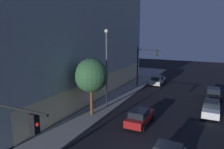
{
  "coord_description": "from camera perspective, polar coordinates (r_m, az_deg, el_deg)",
  "views": [
    {
      "loc": [
        -13.81,
        -4.47,
        9.25
      ],
      "look_at": [
        6.15,
        4.89,
        4.95
      ],
      "focal_mm": 35.51,
      "sensor_mm": 36.0,
      "label": 1
    }
  ],
  "objects": [
    {
      "name": "sidewalk_tree",
      "position": [
        23.96,
        -5.43,
        -0.27
      ],
      "size": [
        3.68,
        3.68,
        6.28
      ],
      "color": "brown",
      "rests_on": "sidewalk_corner"
    },
    {
      "name": "car_black",
      "position": [
        33.31,
        24.6,
        -4.64
      ],
      "size": [
        4.16,
        2.14,
        1.64
      ],
      "color": "black",
      "rests_on": "ground"
    },
    {
      "name": "street_lamp_sidewalk",
      "position": [
        26.47,
        -1.42,
        3.76
      ],
      "size": [
        0.44,
        0.44,
        9.36
      ],
      "color": "#565656",
      "rests_on": "sidewalk_corner"
    },
    {
      "name": "modern_building",
      "position": [
        36.11,
        -18.09,
        11.31
      ],
      "size": [
        33.9,
        21.34,
        19.68
      ],
      "color": "#4C4C51",
      "rests_on": "ground"
    },
    {
      "name": "car_white",
      "position": [
        27.24,
        24.2,
        -7.95
      ],
      "size": [
        4.19,
        2.01,
        1.65
      ],
      "color": "silver",
      "rests_on": "ground"
    },
    {
      "name": "car_red",
      "position": [
        22.82,
        7.17,
        -10.77
      ],
      "size": [
        4.49,
        2.05,
        1.61
      ],
      "color": "maroon",
      "rests_on": "ground"
    },
    {
      "name": "traffic_light_far_corner",
      "position": [
        36.8,
        8.3,
        3.5
      ],
      "size": [
        0.4,
        3.82,
        6.6
      ],
      "color": "black",
      "rests_on": "sidewalk_corner"
    },
    {
      "name": "car_silver",
      "position": [
        39.74,
        11.66,
        -1.47
      ],
      "size": [
        4.69,
        2.1,
        1.58
      ],
      "color": "#B7BABF",
      "rests_on": "ground"
    }
  ]
}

